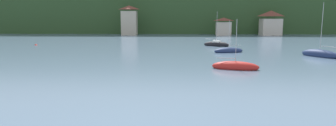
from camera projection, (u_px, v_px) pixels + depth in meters
The scene contains 9 objects.
wooded_hillside at pixel (149, 14), 130.61m from camera, with size 352.00×51.26×40.72m.
shore_building_west at pixel (129, 21), 96.12m from camera, with size 5.31×3.93×9.87m.
shore_building_westcentral at pixel (223, 27), 94.82m from camera, with size 5.08×3.16×5.85m.
shore_building_central at pixel (271, 23), 95.19m from camera, with size 6.65×5.66×8.17m.
sailboat_far_0 at pixel (320, 54), 42.18m from camera, with size 4.40×5.68×8.31m.
sailboat_far_2 at pixel (216, 44), 58.31m from camera, with size 5.49×3.88×7.40m.
sailboat_far_3 at pixel (229, 51), 47.53m from camera, with size 5.30×2.87×5.60m.
sailboat_mid_5 at pixel (235, 67), 31.90m from camera, with size 5.40×2.72×5.90m.
mooring_buoy_near at pixel (36, 45), 60.14m from camera, with size 0.53×0.53×0.53m, color red.
Camera 1 is at (1.14, 22.81, 5.65)m, focal length 30.47 mm.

